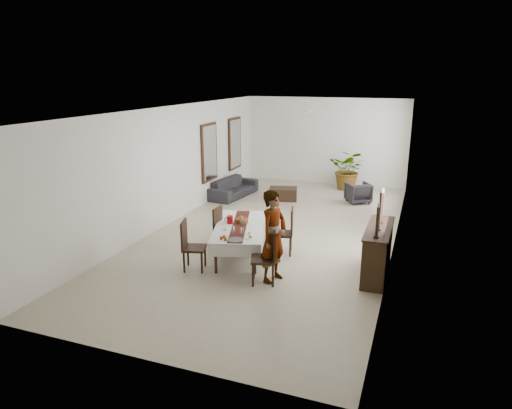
% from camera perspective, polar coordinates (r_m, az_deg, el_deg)
% --- Properties ---
extents(floor, '(6.00, 12.00, 0.00)m').
position_cam_1_polar(floor, '(12.07, 2.45, -3.43)').
color(floor, '#BFB598').
rests_on(floor, ground).
extents(ceiling, '(6.00, 12.00, 0.02)m').
position_cam_1_polar(ceiling, '(11.42, 2.64, 11.90)').
color(ceiling, white).
rests_on(ceiling, wall_back).
extents(wall_back, '(6.00, 0.02, 3.20)m').
position_cam_1_polar(wall_back, '(17.37, 8.67, 7.82)').
color(wall_back, white).
rests_on(wall_back, floor).
extents(wall_front, '(6.00, 0.02, 3.20)m').
position_cam_1_polar(wall_front, '(6.42, -14.17, -6.54)').
color(wall_front, white).
rests_on(wall_front, floor).
extents(wall_left, '(0.02, 12.00, 3.20)m').
position_cam_1_polar(wall_left, '(12.85, -10.34, 4.91)').
color(wall_left, white).
rests_on(wall_left, floor).
extents(wall_right, '(0.02, 12.00, 3.20)m').
position_cam_1_polar(wall_right, '(11.12, 17.44, 2.73)').
color(wall_right, white).
rests_on(wall_right, floor).
extents(dining_table_top, '(1.54, 2.39, 0.05)m').
position_cam_1_polar(dining_table_top, '(10.37, -2.07, -2.82)').
color(dining_table_top, black).
rests_on(dining_table_top, table_leg_fl).
extents(table_leg_fl, '(0.08, 0.08, 0.65)m').
position_cam_1_polar(table_leg_fl, '(9.56, -5.05, -6.76)').
color(table_leg_fl, black).
rests_on(table_leg_fl, floor).
extents(table_leg_fr, '(0.08, 0.08, 0.65)m').
position_cam_1_polar(table_leg_fr, '(9.48, -0.15, -6.89)').
color(table_leg_fr, black).
rests_on(table_leg_fr, floor).
extents(table_leg_bl, '(0.08, 0.08, 0.65)m').
position_cam_1_polar(table_leg_bl, '(11.51, -3.61, -2.73)').
color(table_leg_bl, black).
rests_on(table_leg_bl, floor).
extents(table_leg_br, '(0.08, 0.08, 0.65)m').
position_cam_1_polar(table_leg_br, '(11.45, 0.43, -2.80)').
color(table_leg_br, black).
rests_on(table_leg_br, floor).
extents(tablecloth_top, '(1.75, 2.60, 0.01)m').
position_cam_1_polar(tablecloth_top, '(10.36, -2.08, -2.67)').
color(tablecloth_top, silver).
rests_on(tablecloth_top, dining_table_top).
extents(tablecloth_drape_left, '(0.71, 2.28, 0.28)m').
position_cam_1_polar(tablecloth_drape_left, '(10.46, -5.02, -3.31)').
color(tablecloth_drape_left, white).
rests_on(tablecloth_drape_left, dining_table_top).
extents(tablecloth_drape_right, '(0.71, 2.28, 0.28)m').
position_cam_1_polar(tablecloth_drape_right, '(10.37, 0.91, -3.43)').
color(tablecloth_drape_right, silver).
rests_on(tablecloth_drape_right, dining_table_top).
extents(tablecloth_drape_near, '(1.04, 0.33, 0.28)m').
position_cam_1_polar(tablecloth_drape_near, '(9.30, -2.71, -5.79)').
color(tablecloth_drape_near, silver).
rests_on(tablecloth_drape_near, dining_table_top).
extents(tablecloth_drape_far, '(1.04, 0.33, 0.28)m').
position_cam_1_polar(tablecloth_drape_far, '(11.52, -1.55, -1.42)').
color(tablecloth_drape_far, silver).
rests_on(tablecloth_drape_far, dining_table_top).
extents(table_runner, '(0.99, 2.30, 0.00)m').
position_cam_1_polar(table_runner, '(10.36, -2.08, -2.63)').
color(table_runner, '#521E17').
rests_on(table_runner, tablecloth_top).
extents(red_pitcher, '(0.17, 0.17, 0.18)m').
position_cam_1_polar(red_pitcher, '(10.48, -3.27, -1.90)').
color(red_pitcher, maroon).
rests_on(red_pitcher, tablecloth_top).
extents(pitcher_handle, '(0.11, 0.05, 0.11)m').
position_cam_1_polar(pitcher_handle, '(10.49, -3.70, -1.89)').
color(pitcher_handle, maroon).
rests_on(pitcher_handle, red_pitcher).
extents(wine_glass_near, '(0.06, 0.06, 0.16)m').
position_cam_1_polar(wine_glass_near, '(9.76, -1.74, -3.34)').
color(wine_glass_near, silver).
rests_on(wine_glass_near, tablecloth_top).
extents(wine_glass_mid, '(0.06, 0.06, 0.16)m').
position_cam_1_polar(wine_glass_mid, '(9.86, -2.87, -3.14)').
color(wine_glass_mid, white).
rests_on(wine_glass_mid, tablecloth_top).
extents(wine_glass_far, '(0.06, 0.06, 0.16)m').
position_cam_1_polar(wine_glass_far, '(10.37, -1.80, -2.16)').
color(wine_glass_far, white).
rests_on(wine_glass_far, tablecloth_top).
extents(teacup_right, '(0.08, 0.08, 0.06)m').
position_cam_1_polar(teacup_right, '(9.81, -0.75, -3.55)').
color(teacup_right, white).
rests_on(teacup_right, saucer_right).
extents(saucer_right, '(0.14, 0.14, 0.01)m').
position_cam_1_polar(saucer_right, '(9.81, -0.75, -3.67)').
color(saucer_right, white).
rests_on(saucer_right, tablecloth_top).
extents(teacup_left, '(0.08, 0.08, 0.06)m').
position_cam_1_polar(teacup_left, '(10.07, -3.81, -3.05)').
color(teacup_left, white).
rests_on(teacup_left, saucer_left).
extents(saucer_left, '(0.14, 0.14, 0.01)m').
position_cam_1_polar(saucer_left, '(10.08, -3.81, -3.17)').
color(saucer_left, silver).
rests_on(saucer_left, tablecloth_top).
extents(plate_near_right, '(0.22, 0.22, 0.01)m').
position_cam_1_polar(plate_near_right, '(9.55, -0.69, -4.22)').
color(plate_near_right, white).
rests_on(plate_near_right, tablecloth_top).
extents(bread_near_right, '(0.08, 0.08, 0.08)m').
position_cam_1_polar(bread_near_right, '(9.54, -0.69, -4.08)').
color(bread_near_right, tan).
rests_on(bread_near_right, plate_near_right).
extents(plate_near_left, '(0.22, 0.22, 0.01)m').
position_cam_1_polar(plate_near_left, '(9.73, -4.06, -3.87)').
color(plate_near_left, white).
rests_on(plate_near_left, tablecloth_top).
extents(plate_far_left, '(0.22, 0.22, 0.01)m').
position_cam_1_polar(plate_far_left, '(10.86, -3.39, -1.73)').
color(plate_far_left, silver).
rests_on(plate_far_left, tablecloth_top).
extents(serving_tray, '(0.33, 0.33, 0.02)m').
position_cam_1_polar(serving_tray, '(9.45, -2.59, -4.46)').
color(serving_tray, '#45454A').
rests_on(serving_tray, tablecloth_top).
extents(jam_jar_a, '(0.06, 0.06, 0.07)m').
position_cam_1_polar(jam_jar_a, '(9.43, -3.84, -4.35)').
color(jam_jar_a, '#8B3A14').
rests_on(jam_jar_a, tablecloth_top).
extents(jam_jar_b, '(0.06, 0.06, 0.07)m').
position_cam_1_polar(jam_jar_b, '(9.50, -4.36, -4.22)').
color(jam_jar_b, brown).
rests_on(jam_jar_b, tablecloth_top).
extents(jam_jar_c, '(0.06, 0.06, 0.07)m').
position_cam_1_polar(jam_jar_c, '(9.58, -4.01, -4.04)').
color(jam_jar_c, '#904314').
rests_on(jam_jar_c, tablecloth_top).
extents(fruit_basket, '(0.28, 0.28, 0.09)m').
position_cam_1_polar(fruit_basket, '(10.56, -1.72, -2.01)').
color(fruit_basket, brown).
rests_on(fruit_basket, tablecloth_top).
extents(fruit_red, '(0.08, 0.08, 0.08)m').
position_cam_1_polar(fruit_red, '(10.55, -1.56, -1.63)').
color(fruit_red, maroon).
rests_on(fruit_red, fruit_basket).
extents(fruit_green, '(0.07, 0.07, 0.07)m').
position_cam_1_polar(fruit_green, '(10.57, -1.91, -1.61)').
color(fruit_green, '#597824').
rests_on(fruit_green, fruit_basket).
extents(fruit_yellow, '(0.08, 0.08, 0.08)m').
position_cam_1_polar(fruit_yellow, '(10.49, -1.74, -1.73)').
color(fruit_yellow, gold).
rests_on(fruit_yellow, fruit_basket).
extents(chair_right_near_seat, '(0.60, 0.60, 0.05)m').
position_cam_1_polar(chair_right_near_seat, '(9.04, 0.90, -6.87)').
color(chair_right_near_seat, black).
rests_on(chair_right_near_seat, chair_right_near_leg_fl).
extents(chair_right_near_leg_fl, '(0.06, 0.06, 0.47)m').
position_cam_1_polar(chair_right_near_leg_fl, '(8.97, 2.12, -8.91)').
color(chair_right_near_leg_fl, black).
rests_on(chair_right_near_leg_fl, floor).
extents(chair_right_near_leg_fr, '(0.06, 0.06, 0.47)m').
position_cam_1_polar(chair_right_near_leg_fr, '(9.32, 2.13, -7.90)').
color(chair_right_near_leg_fr, black).
rests_on(chair_right_near_leg_fr, floor).
extents(chair_right_near_leg_bl, '(0.06, 0.06, 0.47)m').
position_cam_1_polar(chair_right_near_leg_bl, '(8.98, -0.39, -8.87)').
color(chair_right_near_leg_bl, black).
rests_on(chair_right_near_leg_bl, floor).
extents(chair_right_near_leg_br, '(0.06, 0.06, 0.47)m').
position_cam_1_polar(chair_right_near_leg_br, '(9.33, -0.28, -7.87)').
color(chair_right_near_leg_br, black).
rests_on(chair_right_near_leg_br, floor).
extents(chair_right_near_back, '(0.19, 0.46, 0.60)m').
position_cam_1_polar(chair_right_near_back, '(8.92, 2.30, -4.97)').
color(chair_right_near_back, black).
rests_on(chair_right_near_back, chair_right_near_seat).
extents(chair_right_far_seat, '(0.55, 0.55, 0.05)m').
position_cam_1_polar(chair_right_far_seat, '(10.51, 3.35, -3.66)').
color(chair_right_far_seat, black).
rests_on(chair_right_far_seat, chair_right_far_leg_fl).
extents(chair_right_far_leg_fl, '(0.06, 0.06, 0.45)m').
position_cam_1_polar(chair_right_far_leg_fl, '(10.41, 4.29, -5.36)').
color(chair_right_far_leg_fl, black).
rests_on(chair_right_far_leg_fl, floor).
extents(chair_right_far_leg_fr, '(0.06, 0.06, 0.45)m').
position_cam_1_polar(chair_right_far_leg_fr, '(10.77, 4.39, -4.64)').
color(chair_right_far_leg_fr, black).
rests_on(chair_right_far_leg_fr, floor).
extents(chair_right_far_leg_bl, '(0.06, 0.06, 0.45)m').
position_cam_1_polar(chair_right_far_leg_bl, '(10.44, 2.22, -5.28)').
color(chair_right_far_leg_bl, black).
rests_on(chair_right_far_leg_bl, floor).
extents(chair_right_far_leg_br, '(0.06, 0.06, 0.45)m').
position_cam_1_polar(chair_right_far_leg_br, '(10.79, 2.39, -4.56)').
color(chair_right_far_leg_br, black).
rests_on(chair_right_far_leg_br, floor).
extents(chair_right_far_back, '(0.15, 0.46, 0.58)m').
position_cam_1_polar(chair_right_far_back, '(10.40, 4.52, -2.08)').
color(chair_right_far_back, black).
rests_on(chair_right_far_back, chair_right_far_seat).
extents(chair_left_near_seat, '(0.57, 0.57, 0.05)m').
position_cam_1_polar(chair_left_near_seat, '(9.73, -7.72, -5.43)').
color(chair_left_near_seat, black).
rests_on(chair_left_near_seat, chair_left_near_leg_fl).
extents(chair_left_near_leg_fl, '(0.06, 0.06, 0.45)m').
position_cam_1_polar(chair_left_near_leg_fl, '(10.03, -8.50, -6.35)').
color(chair_left_near_leg_fl, black).
rests_on(chair_left_near_leg_fl, floor).
extents(chair_left_near_leg_fr, '(0.06, 0.06, 0.45)m').
position_cam_1_polar(chair_left_near_leg_fr, '(9.70, -8.99, -7.19)').
color(chair_left_near_leg_fr, black).
rests_on(chair_left_near_leg_fr, floor).
extents(chair_left_near_leg_bl, '(0.06, 0.06, 0.45)m').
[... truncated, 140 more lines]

